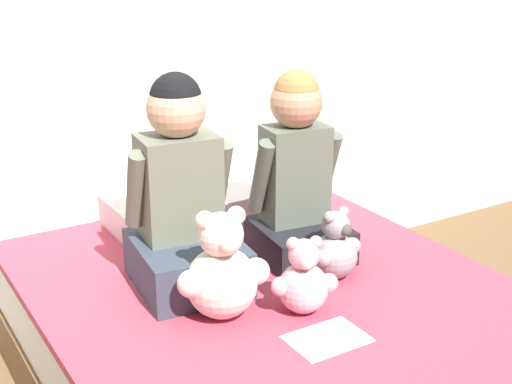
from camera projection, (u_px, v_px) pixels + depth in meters
The scene contains 8 objects.
bed at pixel (303, 376), 2.13m from camera, with size 1.37×1.96×0.44m.
child_on_left at pixel (182, 201), 2.14m from camera, with size 0.35×0.39×0.65m.
child_on_right at pixel (297, 175), 2.34m from camera, with size 0.32×0.33×0.62m.
teddy_bear_held_by_left_child at pixel (222, 272), 1.98m from camera, with size 0.27×0.20×0.32m.
teddy_bear_held_by_right_child at pixel (335, 249), 2.22m from camera, with size 0.19×0.14×0.23m.
teddy_bear_between_children at pixel (304, 281), 2.01m from camera, with size 0.18×0.15×0.23m.
pillow_at_headboard at pixel (184, 209), 2.67m from camera, with size 0.55×0.33×0.11m.
sign_card at pixel (327, 339), 1.90m from camera, with size 0.21×0.15×0.00m.
Camera 1 is at (-1.07, -1.48, 1.46)m, focal length 50.00 mm.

